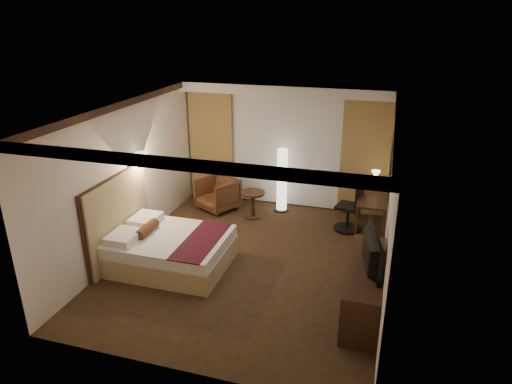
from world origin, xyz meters
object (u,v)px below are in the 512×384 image
(dresser, at_px, (364,287))
(television, at_px, (366,244))
(office_chair, at_px, (349,205))
(floor_lamp, at_px, (282,180))
(desk, at_px, (371,214))
(side_table, at_px, (253,204))
(armchair, at_px, (217,193))
(bed, at_px, (171,251))

(dresser, distance_m, television, 0.70)
(office_chair, xyz_separation_m, television, (0.47, -2.59, 0.52))
(floor_lamp, distance_m, desk, 2.02)
(side_table, xyz_separation_m, desk, (2.43, -0.01, 0.09))
(desk, bearing_deg, side_table, 179.75)
(armchair, distance_m, desk, 3.30)
(side_table, height_order, floor_lamp, floor_lamp)
(side_table, bearing_deg, floor_lamp, 44.46)
(armchair, height_order, television, television)
(side_table, bearing_deg, armchair, 168.90)
(office_chair, bearing_deg, armchair, -171.01)
(side_table, relative_size, desk, 0.48)
(bed, xyz_separation_m, desk, (3.19, 2.30, 0.10))
(armchair, relative_size, desk, 0.66)
(floor_lamp, bearing_deg, television, -58.19)
(television, bearing_deg, armchair, 38.67)
(side_table, xyz_separation_m, floor_lamp, (0.51, 0.50, 0.42))
(armchair, bearing_deg, dresser, -11.36)
(desk, bearing_deg, bed, -144.25)
(armchair, xyz_separation_m, office_chair, (2.85, -0.23, 0.15))
(floor_lamp, distance_m, office_chair, 1.59)
(side_table, distance_m, floor_lamp, 0.83)
(floor_lamp, distance_m, dresser, 3.73)
(side_table, bearing_deg, desk, -0.25)
(armchair, xyz_separation_m, side_table, (0.86, -0.17, -0.11))
(floor_lamp, relative_size, television, 1.24)
(office_chair, bearing_deg, bed, -127.08)
(desk, bearing_deg, dresser, -88.91)
(floor_lamp, relative_size, desk, 1.20)
(side_table, relative_size, television, 0.50)
(armchair, bearing_deg, side_table, 17.61)
(side_table, height_order, office_chair, office_chair)
(floor_lamp, bearing_deg, bed, -114.20)
(office_chair, relative_size, television, 0.95)
(side_table, bearing_deg, office_chair, -1.74)
(office_chair, bearing_deg, dresser, -65.51)
(desk, xyz_separation_m, television, (0.02, -2.64, 0.68))
(floor_lamp, xyz_separation_m, television, (1.95, -3.14, 0.35))
(television, bearing_deg, floor_lamp, 20.80)
(dresser, height_order, television, television)
(bed, height_order, floor_lamp, floor_lamp)
(television, bearing_deg, bed, 72.95)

